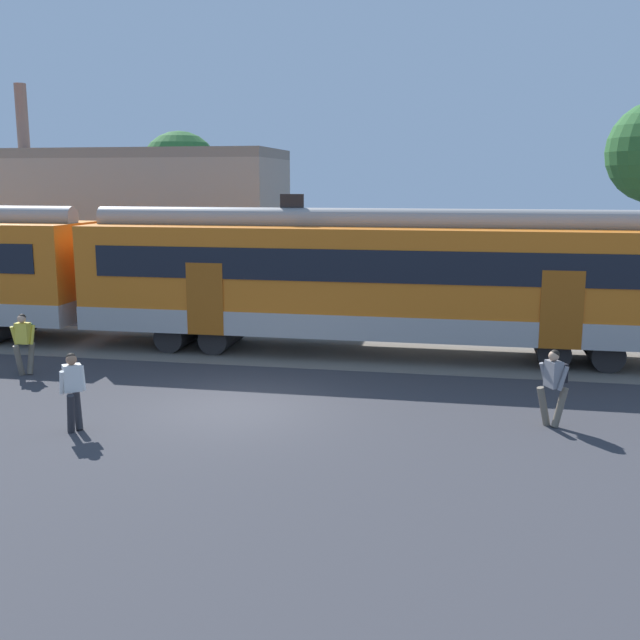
{
  "coord_description": "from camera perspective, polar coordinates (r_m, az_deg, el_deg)",
  "views": [
    {
      "loc": [
        5.04,
        -15.76,
        5.11
      ],
      "look_at": [
        1.46,
        2.73,
        1.6
      ],
      "focal_mm": 42.0,
      "sensor_mm": 36.0,
      "label": 1
    }
  ],
  "objects": [
    {
      "name": "pedestrian_white",
      "position": [
        16.21,
        -18.32,
        -4.82
      ],
      "size": [
        0.47,
        0.7,
        1.67
      ],
      "color": "#28282D",
      "rests_on": "ground"
    },
    {
      "name": "track_bed",
      "position": [
        26.1,
        -20.13,
        -1.38
      ],
      "size": [
        80.0,
        4.4,
        0.01
      ],
      "primitive_type": "cube",
      "color": "slate",
      "rests_on": "ground"
    },
    {
      "name": "street_tree_left",
      "position": [
        36.79,
        -10.61,
        11.01
      ],
      "size": [
        3.78,
        3.78,
        7.44
      ],
      "color": "brown",
      "rests_on": "ground"
    },
    {
      "name": "ground_plane",
      "position": [
        17.32,
        -6.51,
        -6.67
      ],
      "size": [
        160.0,
        160.0,
        0.0
      ],
      "primitive_type": "plane",
      "color": "#38383D"
    },
    {
      "name": "pedestrian_yellow",
      "position": [
        21.35,
        -21.63,
        -1.32
      ],
      "size": [
        0.53,
        0.64,
        1.67
      ],
      "color": "#6B6051",
      "rests_on": "ground"
    },
    {
      "name": "background_building",
      "position": [
        33.52,
        -15.12,
        6.94
      ],
      "size": [
        14.0,
        5.0,
        9.2
      ],
      "color": "gray",
      "rests_on": "ground"
    },
    {
      "name": "pedestrian_grey",
      "position": [
        16.44,
        17.4,
        -4.45
      ],
      "size": [
        0.71,
        0.5,
        1.67
      ],
      "color": "#6B6051",
      "rests_on": "ground"
    }
  ]
}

